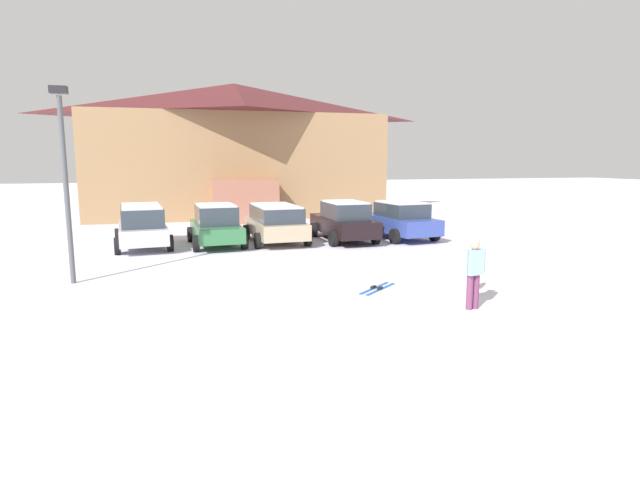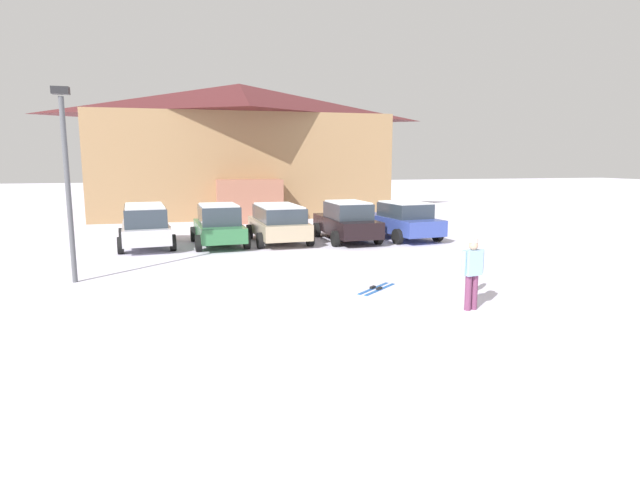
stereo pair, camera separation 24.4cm
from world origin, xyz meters
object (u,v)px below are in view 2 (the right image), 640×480
Objects in this scene: parked_black_sedan at (347,221)px; pair_of_skis at (377,289)px; ski_lodge at (241,148)px; parked_blue_hatchback at (403,220)px; parked_silver_wagon at (145,224)px; skier_child_in_orange_jacket at (474,272)px; parked_green_coupe at (219,225)px; lamp_post at (67,175)px; parked_beige_suv at (278,222)px; skier_adult_in_blue_parka at (472,270)px.

pair_of_skis is at bearing -102.19° from parked_black_sedan.
ski_lodge is 15.08m from parked_blue_hatchback.
parked_silver_wagon is 13.07m from skier_child_in_orange_jacket.
parked_green_coupe is at bearing 113.65° from pair_of_skis.
parked_black_sedan reaches higher than parked_blue_hatchback.
parked_blue_hatchback is at bearing 77.38° from skier_child_in_orange_jacket.
lamp_post is at bearing 159.19° from skier_child_in_orange_jacket.
skier_child_in_orange_jacket is (3.64, -22.59, -3.69)m from ski_lodge.
parked_silver_wagon is 1.05× the size of parked_beige_suv.
parked_green_coupe reaches higher than pair_of_skis.
ski_lodge reaches higher than pair_of_skis.
parked_blue_hatchback is 13.53m from lamp_post.
parked_black_sedan is 11.27m from lamp_post.
skier_adult_in_blue_parka is 2.85m from pair_of_skis.
ski_lodge is 4.34× the size of parked_beige_suv.
ski_lodge is 18.66× the size of skier_child_in_orange_jacket.
skier_adult_in_blue_parka is (-0.33, -10.43, 0.08)m from parked_black_sedan.
parked_silver_wagon is at bearing 125.90° from skier_adult_in_blue_parka.
parked_green_coupe is 11.04m from skier_child_in_orange_jacket.
parked_blue_hatchback reaches higher than skier_child_in_orange_jacket.
ski_lodge reaches higher than parked_black_sedan.
ski_lodge is 14.34m from parked_silver_wagon.
parked_blue_hatchback is at bearing 61.72° from pair_of_skis.
parked_silver_wagon is at bearing 176.39° from parked_black_sedan.
parked_beige_suv is at bearing 38.68° from lamp_post.
parked_green_coupe is 0.95× the size of parked_blue_hatchback.
lamp_post is at bearing -104.67° from parked_silver_wagon.
skier_child_in_orange_jacket is at bearing -80.86° from ski_lodge.
parked_beige_suv reaches higher than pair_of_skis.
lamp_post is (-12.33, -5.11, 2.20)m from parked_blue_hatchback.
parked_green_coupe is 0.98× the size of parked_beige_suv.
parked_blue_hatchback reaches higher than pair_of_skis.
parked_silver_wagon is at bearing 177.27° from parked_beige_suv.
parked_beige_suv reaches higher than skier_child_in_orange_jacket.
skier_adult_in_blue_parka is (5.08, -10.60, 0.10)m from parked_green_coupe.
skier_child_in_orange_jacket reaches higher than pair_of_skis.
parked_green_coupe is (2.85, -0.35, -0.06)m from parked_silver_wagon.
parked_blue_hatchback is at bearing 22.52° from lamp_post.
parked_blue_hatchback is (5.66, -13.56, -3.41)m from ski_lodge.
parked_silver_wagon is 2.68× the size of skier_adult_in_blue_parka.
parked_black_sedan reaches higher than skier_child_in_orange_jacket.
parked_blue_hatchback is at bearing 74.31° from skier_adult_in_blue_parka.
skier_child_in_orange_jacket is (5.96, -9.29, -0.28)m from parked_green_coupe.
parked_black_sedan is (5.40, -0.17, 0.01)m from parked_green_coupe.
skier_child_in_orange_jacket is (-2.02, -9.03, -0.28)m from parked_blue_hatchback.
skier_child_in_orange_jacket is 0.18× the size of lamp_post.
skier_adult_in_blue_parka is at bearing -123.90° from skier_child_in_orange_jacket.
lamp_post is (-6.68, -18.67, -1.21)m from ski_lodge.
skier_adult_in_blue_parka reaches higher than parked_blue_hatchback.
parked_beige_suv is (2.48, 0.10, 0.03)m from parked_green_coupe.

